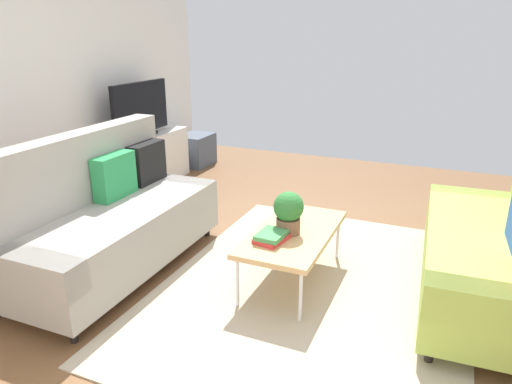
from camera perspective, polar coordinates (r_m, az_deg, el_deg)
name	(u,v)px	position (r m, az deg, el deg)	size (l,w,h in m)	color
ground_plane	(287,283)	(3.67, 3.85, -11.08)	(7.68, 7.68, 0.00)	brown
area_rug	(315,288)	(3.62, 7.20, -11.55)	(2.90, 2.20, 0.01)	tan
couch_beige	(108,217)	(3.89, -17.63, -2.92)	(1.91, 0.86, 1.10)	gray
couch_green	(502,245)	(3.65, 27.91, -5.78)	(1.94, 0.93, 1.10)	#A3BC4C
coffee_table	(293,234)	(3.54, 4.58, -5.17)	(1.10, 0.56, 0.42)	tan
tv_console	(144,161)	(5.94, -13.61, 3.72)	(1.40, 0.44, 0.64)	silver
tv	(141,110)	(5.80, -13.94, 9.73)	(1.00, 0.20, 0.64)	black
storage_trunk	(196,150)	(6.80, -7.35, 5.15)	(0.52, 0.40, 0.44)	#4C5666
potted_plant	(288,211)	(3.43, 4.00, -2.38)	(0.22, 0.22, 0.32)	brown
table_book_0	(271,239)	(3.35, 1.91, -5.76)	(0.24, 0.18, 0.03)	red
table_book_1	(272,235)	(3.34, 1.91, -5.24)	(0.24, 0.18, 0.03)	#3F8C4C
vase_0	(105,137)	(5.44, -18.01, 6.48)	(0.12, 0.12, 0.20)	#B24C4C
vase_1	(116,135)	(5.58, -16.81, 6.71)	(0.12, 0.12, 0.17)	#4C72B2
bottle_0	(132,130)	(5.65, -14.94, 7.30)	(0.06, 0.06, 0.21)	silver
bottle_1	(138,129)	(5.74, -14.26, 7.48)	(0.04, 0.04, 0.21)	silver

